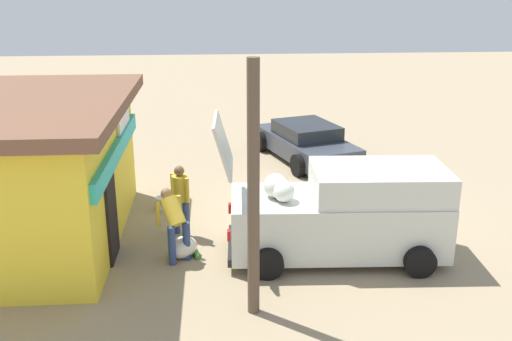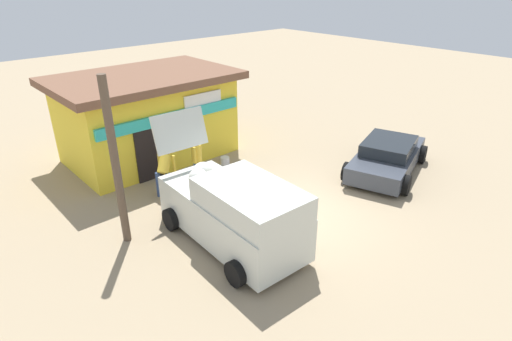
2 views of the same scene
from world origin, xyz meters
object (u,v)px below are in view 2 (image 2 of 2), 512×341
Objects in this scene: delivery_van at (234,211)px; paint_bucket at (225,161)px; vendor_standing at (197,158)px; customer_bending at (164,169)px; unloaded_banana_pile at (172,189)px; parked_sedan at (387,156)px; storefront_bar at (148,116)px.

paint_bucket is at bearing 54.75° from delivery_van.
customer_bending is (-1.14, 0.06, -0.06)m from vendor_standing.
delivery_van is at bearing -92.78° from unloaded_banana_pile.
delivery_van is 1.05× the size of parked_sedan.
customer_bending is (-6.51, 3.64, 0.31)m from parked_sedan.
vendor_standing is 1.96× the size of unloaded_banana_pile.
unloaded_banana_pile is (0.10, -0.15, -0.67)m from customer_bending.
parked_sedan is 3.03× the size of customer_bending.
storefront_bar reaches higher than vendor_standing.
paint_bucket is (2.58, 0.63, -0.04)m from unloaded_banana_pile.
vendor_standing is 1.27m from unloaded_banana_pile.
delivery_van is 2.88× the size of vendor_standing.
storefront_bar is 1.41× the size of parked_sedan.
unloaded_banana_pile reaches higher than paint_bucket.
unloaded_banana_pile is (-6.41, 3.48, -0.36)m from parked_sedan.
paint_bucket is (2.73, 3.87, -0.78)m from delivery_van.
customer_bending is at bearing -169.92° from paint_bucket.
storefront_bar is 1.34× the size of delivery_van.
customer_bending is 2.81m from paint_bucket.
storefront_bar is 3.29m from customer_bending.
storefront_bar is 3.60m from unloaded_banana_pile.
unloaded_banana_pile is at bearing -108.68° from storefront_bar.
parked_sedan reaches higher than unloaded_banana_pile.
customer_bending is at bearing -111.33° from storefront_bar.
storefront_bar is 3.86× the size of vendor_standing.
storefront_bar is at bearing 128.83° from parked_sedan.
storefront_bar is at bearing 68.67° from customer_bending.
storefront_bar is at bearing 120.92° from paint_bucket.
parked_sedan is 7.30m from unloaded_banana_pile.
storefront_bar is 8.58m from parked_sedan.
delivery_van is 4.80m from paint_bucket.
delivery_van is 6.58m from parked_sedan.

